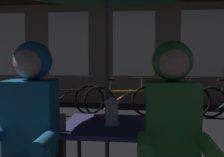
{
  "coord_description": "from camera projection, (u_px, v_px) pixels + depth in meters",
  "views": [
    {
      "loc": [
        0.27,
        -2.2,
        1.3
      ],
      "look_at": [
        0.0,
        0.38,
        1.08
      ],
      "focal_mm": 43.98,
      "sensor_mm": 36.0,
      "label": 1
    }
  ],
  "objects": [
    {
      "name": "bicycle_third",
      "position": [
        123.0,
        100.0,
        5.78
      ],
      "size": [
        1.66,
        0.35,
        0.84
      ],
      "color": "black",
      "rests_on": "ground_plane"
    },
    {
      "name": "cafe_table",
      "position": [
        107.0,
        136.0,
        2.26
      ],
      "size": [
        0.72,
        0.72,
        0.74
      ],
      "color": "navy",
      "rests_on": "ground_plane"
    },
    {
      "name": "person_left_hooded",
      "position": [
        30.0,
        122.0,
        1.87
      ],
      "size": [
        0.45,
        0.56,
        1.4
      ],
      "color": "black",
      "rests_on": "ground_plane"
    },
    {
      "name": "lantern",
      "position": [
        112.0,
        110.0,
        2.22
      ],
      "size": [
        0.11,
        0.11,
        0.23
      ],
      "color": "white",
      "rests_on": "cafe_table"
    },
    {
      "name": "bicycle_nearest",
      "position": [
        7.0,
        98.0,
        6.08
      ],
      "size": [
        1.68,
        0.17,
        0.84
      ],
      "color": "black",
      "rests_on": "ground_plane"
    },
    {
      "name": "bicycle_fourth",
      "position": [
        170.0,
        100.0,
        5.79
      ],
      "size": [
        1.68,
        0.09,
        0.84
      ],
      "color": "black",
      "rests_on": "ground_plane"
    },
    {
      "name": "book",
      "position": [
        105.0,
        117.0,
        2.43
      ],
      "size": [
        0.21,
        0.16,
        0.02
      ],
      "primitive_type": "cube",
      "rotation": [
        0.0,
        0.0,
        0.08
      ],
      "color": "#661E7A",
      "rests_on": "cafe_table"
    },
    {
      "name": "person_right_hooded",
      "position": [
        173.0,
        126.0,
        1.77
      ],
      "size": [
        0.45,
        0.56,
        1.4
      ],
      "color": "black",
      "rests_on": "ground_plane"
    },
    {
      "name": "bicycle_second",
      "position": [
        65.0,
        99.0,
        5.93
      ],
      "size": [
        1.66,
        0.35,
        0.84
      ],
      "color": "black",
      "rests_on": "ground_plane"
    }
  ]
}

